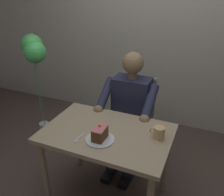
{
  "coord_description": "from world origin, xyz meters",
  "views": [
    {
      "loc": [
        -0.69,
        1.48,
        1.77
      ],
      "look_at": [
        -0.0,
        -0.1,
        0.95
      ],
      "focal_mm": 39.18,
      "sensor_mm": 36.0,
      "label": 1
    }
  ],
  "objects_px": {
    "seated_person": "(129,111)",
    "cake_slice": "(100,133)",
    "chair": "(134,115)",
    "coffee_cup": "(159,132)",
    "balloon_display": "(35,59)",
    "dining_table": "(107,141)",
    "dessert_spoon": "(78,139)"
  },
  "relations": [
    {
      "from": "seated_person",
      "to": "cake_slice",
      "type": "height_order",
      "value": "seated_person"
    },
    {
      "from": "seated_person",
      "to": "cake_slice",
      "type": "distance_m",
      "value": 0.65
    },
    {
      "from": "chair",
      "to": "coffee_cup",
      "type": "height_order",
      "value": "chair"
    },
    {
      "from": "coffee_cup",
      "to": "balloon_display",
      "type": "relative_size",
      "value": 0.09
    },
    {
      "from": "cake_slice",
      "to": "coffee_cup",
      "type": "height_order",
      "value": "cake_slice"
    },
    {
      "from": "chair",
      "to": "balloon_display",
      "type": "bearing_deg",
      "value": 8.99
    },
    {
      "from": "dining_table",
      "to": "cake_slice",
      "type": "height_order",
      "value": "cake_slice"
    },
    {
      "from": "dessert_spoon",
      "to": "coffee_cup",
      "type": "bearing_deg",
      "value": -154.89
    },
    {
      "from": "dining_table",
      "to": "dessert_spoon",
      "type": "height_order",
      "value": "dessert_spoon"
    },
    {
      "from": "chair",
      "to": "seated_person",
      "type": "height_order",
      "value": "seated_person"
    },
    {
      "from": "balloon_display",
      "to": "cake_slice",
      "type": "bearing_deg",
      "value": 149.32
    },
    {
      "from": "dining_table",
      "to": "coffee_cup",
      "type": "relative_size",
      "value": 8.52
    },
    {
      "from": "seated_person",
      "to": "cake_slice",
      "type": "xyz_separation_m",
      "value": [
        -0.0,
        0.64,
        0.14
      ]
    },
    {
      "from": "dining_table",
      "to": "cake_slice",
      "type": "xyz_separation_m",
      "value": [
        -0.0,
        0.13,
        0.15
      ]
    },
    {
      "from": "seated_person",
      "to": "cake_slice",
      "type": "bearing_deg",
      "value": 90.12
    },
    {
      "from": "seated_person",
      "to": "balloon_display",
      "type": "relative_size",
      "value": 0.94
    },
    {
      "from": "seated_person",
      "to": "chair",
      "type": "bearing_deg",
      "value": -90.0
    },
    {
      "from": "dining_table",
      "to": "coffee_cup",
      "type": "xyz_separation_m",
      "value": [
        -0.4,
        -0.07,
        0.14
      ]
    },
    {
      "from": "cake_slice",
      "to": "seated_person",
      "type": "bearing_deg",
      "value": -89.88
    },
    {
      "from": "cake_slice",
      "to": "dessert_spoon",
      "type": "distance_m",
      "value": 0.18
    },
    {
      "from": "dessert_spoon",
      "to": "balloon_display",
      "type": "height_order",
      "value": "balloon_display"
    },
    {
      "from": "chair",
      "to": "coffee_cup",
      "type": "relative_size",
      "value": 7.5
    },
    {
      "from": "cake_slice",
      "to": "coffee_cup",
      "type": "distance_m",
      "value": 0.44
    },
    {
      "from": "cake_slice",
      "to": "balloon_display",
      "type": "relative_size",
      "value": 0.1
    },
    {
      "from": "dining_table",
      "to": "seated_person",
      "type": "height_order",
      "value": "seated_person"
    },
    {
      "from": "coffee_cup",
      "to": "balloon_display",
      "type": "height_order",
      "value": "balloon_display"
    },
    {
      "from": "cake_slice",
      "to": "coffee_cup",
      "type": "xyz_separation_m",
      "value": [
        -0.4,
        -0.2,
        -0.01
      ]
    },
    {
      "from": "chair",
      "to": "seated_person",
      "type": "distance_m",
      "value": 0.22
    },
    {
      "from": "coffee_cup",
      "to": "chair",
      "type": "bearing_deg",
      "value": -57.11
    },
    {
      "from": "dining_table",
      "to": "balloon_display",
      "type": "distance_m",
      "value": 1.27
    },
    {
      "from": "dessert_spoon",
      "to": "dining_table",
      "type": "bearing_deg",
      "value": -129.9
    },
    {
      "from": "seated_person",
      "to": "coffee_cup",
      "type": "height_order",
      "value": "seated_person"
    }
  ]
}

